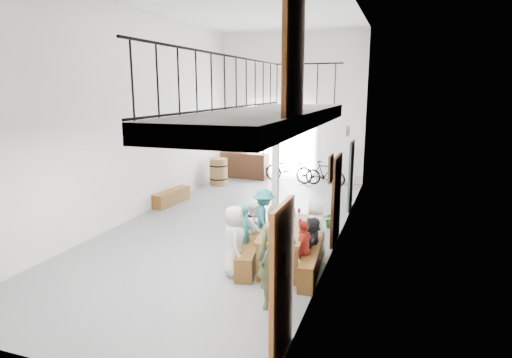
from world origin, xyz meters
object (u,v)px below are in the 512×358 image
at_px(host_standing, 277,258).
at_px(tasting_table, 284,231).
at_px(side_bench, 172,197).
at_px(bicycle_near, 289,169).
at_px(oak_barrel, 219,172).
at_px(bench_inner, 252,252).
at_px(serving_counter, 245,165).

bearing_deg(host_standing, tasting_table, 91.51).
height_order(side_bench, bicycle_near, bicycle_near).
height_order(tasting_table, oak_barrel, oak_barrel).
bearing_deg(bench_inner, side_bench, 127.30).
xyz_separation_m(serving_counter, bicycle_near, (1.84, -0.22, 0.00)).
bearing_deg(bench_inner, bicycle_near, 88.42).
bearing_deg(bench_inner, tasting_table, -2.14).
relative_size(host_standing, bicycle_near, 0.91).
distance_m(bench_inner, serving_counter, 8.33).
xyz_separation_m(tasting_table, bicycle_near, (-1.84, 7.44, -0.21)).
bearing_deg(side_bench, host_standing, -46.50).
bearing_deg(host_standing, side_bench, 123.74).
bearing_deg(tasting_table, host_standing, -85.65).
relative_size(tasting_table, side_bench, 1.34).
xyz_separation_m(tasting_table, serving_counter, (-3.68, 7.66, -0.21)).
height_order(oak_barrel, serving_counter, serving_counter).
bearing_deg(serving_counter, tasting_table, -58.78).
xyz_separation_m(tasting_table, oak_barrel, (-4.14, 6.18, -0.22)).
height_order(tasting_table, bench_inner, tasting_table).
xyz_separation_m(host_standing, bicycle_near, (-2.18, 9.15, -0.36)).
height_order(bench_inner, side_bench, bench_inner).
relative_size(tasting_table, host_standing, 1.20).
bearing_deg(tasting_table, bicycle_near, 96.99).
xyz_separation_m(tasting_table, host_standing, (0.34, -1.71, 0.15)).
bearing_deg(host_standing, bench_inner, 111.78).
bearing_deg(side_bench, bicycle_near, 57.65).
distance_m(side_bench, serving_counter, 4.40).
bearing_deg(oak_barrel, serving_counter, 72.67).
relative_size(side_bench, oak_barrel, 1.59).
relative_size(serving_counter, host_standing, 1.09).
relative_size(tasting_table, serving_counter, 1.10).
bearing_deg(host_standing, serving_counter, 103.47).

